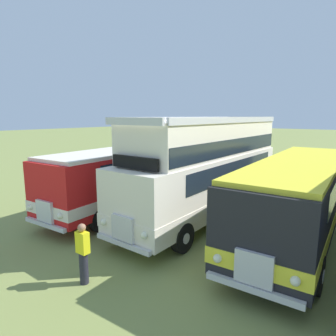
# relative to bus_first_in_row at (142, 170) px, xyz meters

# --- Properties ---
(bus_first_in_row) EXTENTS (3.19, 11.73, 2.99)m
(bus_first_in_row) POSITION_rel_bus_first_in_row_xyz_m (0.00, 0.00, 0.00)
(bus_first_in_row) COLOR red
(bus_first_in_row) RESTS_ON ground
(bus_second_in_row) EXTENTS (2.72, 10.51, 4.52)m
(bus_second_in_row) POSITION_rel_bus_first_in_row_xyz_m (3.90, 0.03, 0.60)
(bus_second_in_row) COLOR silver
(bus_second_in_row) RESTS_ON ground
(bus_third_in_row) EXTENTS (2.96, 10.37, 2.99)m
(bus_third_in_row) POSITION_rel_bus_first_in_row_xyz_m (7.80, -0.10, -0.01)
(bus_third_in_row) COLOR black
(bus_third_in_row) RESTS_ON ground
(marshal_person) EXTENTS (0.36, 0.24, 1.73)m
(marshal_person) POSITION_rel_bus_first_in_row_xyz_m (3.85, -6.82, -0.87)
(marshal_person) COLOR #23232D
(marshal_person) RESTS_ON ground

